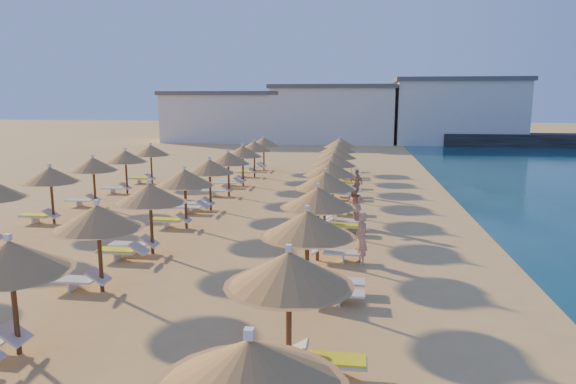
# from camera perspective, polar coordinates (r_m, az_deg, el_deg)

# --- Properties ---
(ground) EXTENTS (220.00, 220.00, 0.00)m
(ground) POSITION_cam_1_polar(r_m,az_deg,el_deg) (20.28, -5.53, -5.52)
(ground) COLOR tan
(ground) RESTS_ON ground
(jetty) EXTENTS (30.13, 5.18, 1.50)m
(jetty) POSITION_cam_1_polar(r_m,az_deg,el_deg) (68.61, 29.33, 4.99)
(jetty) COLOR black
(jetty) RESTS_ON ground
(hotel_blocks) EXTENTS (45.23, 8.80, 8.10)m
(hotel_blocks) POSITION_cam_1_polar(r_m,az_deg,el_deg) (66.43, 6.28, 8.66)
(hotel_blocks) COLOR white
(hotel_blocks) RESTS_ON ground
(parasol_row_east) EXTENTS (2.60, 36.32, 2.71)m
(parasol_row_east) POSITION_cam_1_polar(r_m,az_deg,el_deg) (22.95, 4.41, 1.90)
(parasol_row_east) COLOR brown
(parasol_row_east) RESTS_ON ground
(parasol_row_west) EXTENTS (2.60, 36.32, 2.71)m
(parasol_row_west) POSITION_cam_1_polar(r_m,az_deg,el_deg) (24.03, -9.95, 2.15)
(parasol_row_west) COLOR brown
(parasol_row_west) RESTS_ON ground
(parasol_row_inland) EXTENTS (2.60, 21.33, 2.71)m
(parasol_row_inland) POSITION_cam_1_polar(r_m,az_deg,el_deg) (26.55, -22.75, 2.26)
(parasol_row_inland) COLOR brown
(parasol_row_inland) RESTS_ON ground
(loungers) EXTENTS (15.30, 34.30, 0.66)m
(loungers) POSITION_cam_1_polar(r_m,az_deg,el_deg) (23.90, -7.05, -2.28)
(loungers) COLOR silver
(loungers) RESTS_ON ground
(beachgoer_b) EXTENTS (0.77, 0.96, 1.90)m
(beachgoer_b) POSITION_cam_1_polar(r_m,az_deg,el_deg) (22.32, 7.24, -1.58)
(beachgoer_b) COLOR tan
(beachgoer_b) RESTS_ON ground
(beachgoer_a) EXTENTS (0.64, 0.76, 1.78)m
(beachgoer_a) POSITION_cam_1_polar(r_m,az_deg,el_deg) (17.47, 8.11, -5.14)
(beachgoer_a) COLOR tan
(beachgoer_a) RESTS_ON ground
(beachgoer_c) EXTENTS (0.92, 0.95, 1.60)m
(beachgoer_c) POSITION_cam_1_polar(r_m,az_deg,el_deg) (29.57, 7.61, 1.02)
(beachgoer_c) COLOR tan
(beachgoer_c) RESTS_ON ground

